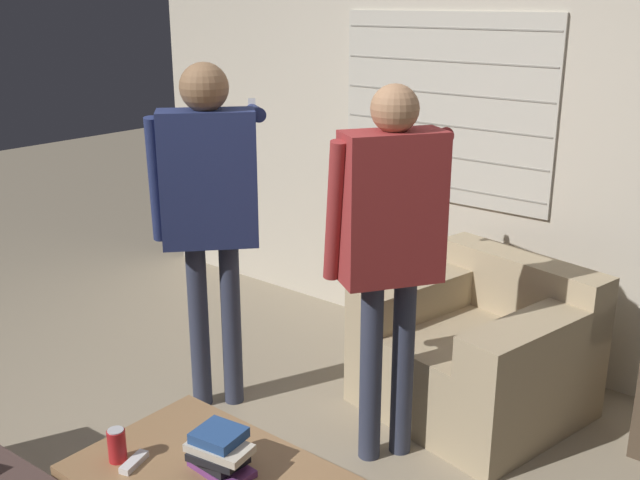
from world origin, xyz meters
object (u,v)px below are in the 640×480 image
at_px(soda_can, 117,445).
at_px(spare_remote, 134,462).
at_px(person_left_standing, 209,194).
at_px(book_stack, 220,452).
at_px(armchair_beige, 479,351).
at_px(person_right_standing, 390,231).

relative_size(soda_can, spare_remote, 0.93).
xyz_separation_m(person_left_standing, soda_can, (0.58, -1.03, -0.63)).
height_order(book_stack, soda_can, book_stack).
relative_size(armchair_beige, person_right_standing, 0.66).
relative_size(book_stack, soda_can, 1.98).
height_order(person_left_standing, book_stack, person_left_standing).
height_order(person_right_standing, spare_remote, person_right_standing).
height_order(person_left_standing, spare_remote, person_left_standing).
xyz_separation_m(book_stack, soda_can, (-0.34, -0.19, -0.01)).
bearing_deg(soda_can, spare_remote, 14.22).
xyz_separation_m(person_right_standing, soda_can, (-0.36, -1.19, -0.59)).
relative_size(person_left_standing, book_stack, 7.02).
bearing_deg(armchair_beige, spare_remote, 88.59).
bearing_deg(book_stack, person_left_standing, 137.64).
distance_m(armchair_beige, person_right_standing, 1.01).
height_order(person_left_standing, person_right_standing, person_left_standing).
height_order(soda_can, spare_remote, soda_can).
xyz_separation_m(book_stack, spare_remote, (-0.27, -0.17, -0.06)).
relative_size(armchair_beige, book_stack, 4.50).
bearing_deg(spare_remote, person_left_standing, 105.32).
relative_size(armchair_beige, person_left_standing, 0.64).
distance_m(book_stack, spare_remote, 0.32).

